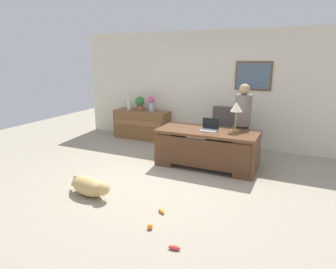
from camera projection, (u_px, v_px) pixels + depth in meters
ground_plane at (164, 180)px, 5.13m from camera, size 12.00×12.00×0.00m
back_wall at (211, 89)px, 7.06m from camera, size 7.00×0.16×2.70m
desk at (207, 147)px, 5.68m from camera, size 1.91×0.86×0.73m
credenza at (142, 125)px, 7.72m from camera, size 1.47×0.50×0.74m
armchair at (224, 133)px, 6.47m from camera, size 0.60×0.59×1.03m
person_standing at (242, 123)px, 5.87m from camera, size 0.32×0.32×1.59m
dog_lying at (90, 186)px, 4.52m from camera, size 0.82×0.39×0.30m
laptop at (210, 127)px, 5.60m from camera, size 0.32×0.22×0.22m
desk_lamp at (236, 109)px, 5.44m from camera, size 0.22×0.22×0.56m
vase_with_flowers at (151, 103)px, 7.45m from camera, size 0.17×0.17×0.39m
vase_empty at (129, 104)px, 7.74m from camera, size 0.12×0.12×0.27m
potted_plant at (140, 103)px, 7.59m from camera, size 0.24×0.24×0.36m
dog_toy_ball at (150, 226)px, 3.66m from camera, size 0.07×0.07×0.07m
dog_toy_bone at (174, 248)px, 3.27m from camera, size 0.15×0.07×0.05m
dog_toy_plush at (161, 211)px, 4.05m from camera, size 0.14×0.12×0.05m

